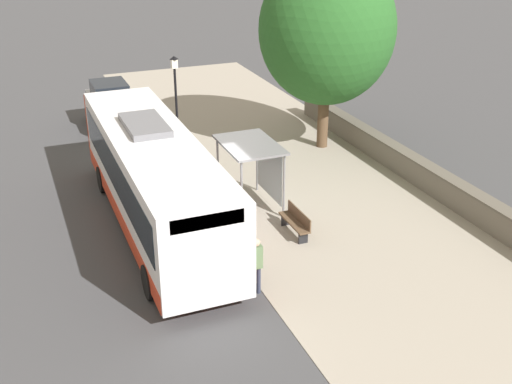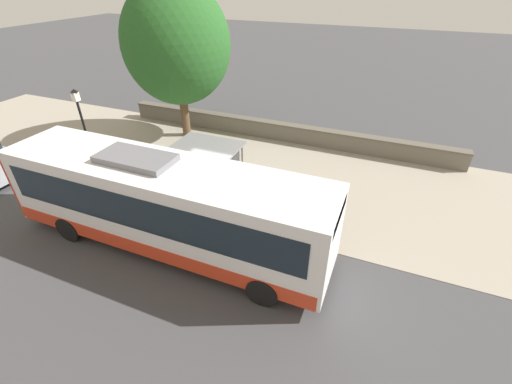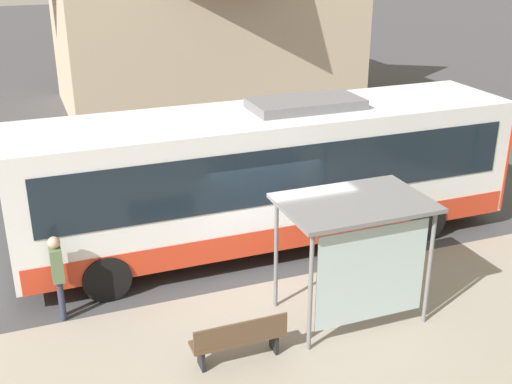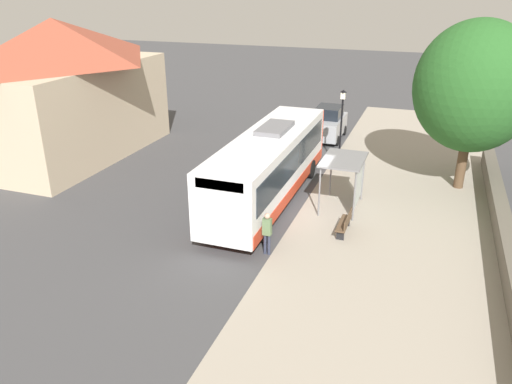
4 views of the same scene
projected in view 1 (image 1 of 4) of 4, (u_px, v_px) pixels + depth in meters
ground_plane at (213, 225)px, 21.97m from camera, size 120.00×120.00×0.00m
sidewalk_plaza at (330, 204)px, 23.50m from camera, size 9.00×44.00×0.02m
stone_wall at (424, 175)px, 24.65m from camera, size 0.60×20.00×1.03m
bus at (154, 178)px, 21.16m from camera, size 2.71×11.65×3.49m
bus_shelter at (254, 154)px, 22.51m from camera, size 1.86×2.76×2.44m
pedestrian at (256, 261)px, 17.79m from camera, size 0.34×0.23×1.77m
bench at (296, 221)px, 21.21m from camera, size 0.40×1.70×0.88m
street_lamp_near at (176, 100)px, 26.34m from camera, size 0.28×0.28×4.47m
shade_tree at (327, 30)px, 26.75m from camera, size 5.75×5.75×8.37m
parked_car_behind_bus at (111, 106)px, 30.99m from camera, size 2.00×3.96×2.19m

